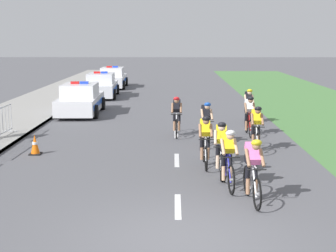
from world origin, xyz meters
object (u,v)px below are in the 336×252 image
Objects in this scene: cyclist_lead at (253,169)px; police_car_third at (113,78)px; crowd_barrier_rear at (0,123)px; cyclist_second at (228,157)px; cyclist_fifth at (256,128)px; cyclist_ninth at (248,105)px; cyclist_seventh at (177,115)px; cyclist_sixth at (206,122)px; cyclist_eighth at (249,115)px; police_car_second at (101,86)px; traffic_cone_near at (35,145)px; police_car_nearest at (81,100)px; cyclist_third at (221,147)px; cyclist_fourth at (205,140)px.

police_car_third reaches higher than cyclist_lead.
cyclist_second is at bearing -35.26° from crowd_barrier_rear.
cyclist_ninth is at bearing 84.05° from cyclist_fifth.
cyclist_sixth is at bearing -56.03° from cyclist_seventh.
cyclist_eighth is 0.39× the size of police_car_second.
police_car_second is (-5.85, 18.11, -0.11)m from cyclist_second.
traffic_cone_near is (0.10, -20.35, -0.37)m from police_car_third.
cyclist_sixth is (-0.65, 5.87, 0.00)m from cyclist_lead.
cyclist_eighth is 0.39× the size of police_car_nearest.
crowd_barrier_rear is at bearing -97.74° from police_car_second.
traffic_cone_near is (0.10, -8.08, -0.37)m from police_car_nearest.
cyclist_third and cyclist_fifth have the same top height.
police_car_third is at bearing 113.05° from cyclist_eighth.
police_car_third is at bearing 90.29° from traffic_cone_near.
crowd_barrier_rear reaches higher than traffic_cone_near.
cyclist_second is at bearing -87.53° from cyclist_sixth.
cyclist_sixth reaches higher than traffic_cone_near.
cyclist_lead is 1.00× the size of cyclist_third.
cyclist_third is 23.38m from police_car_third.
cyclist_second is 12.86m from police_car_nearest.
traffic_cone_near is (-5.69, 2.30, -0.48)m from cyclist_third.
police_car_second reaches higher than cyclist_fourth.
cyclist_sixth is at bearing -73.39° from police_car_third.
cyclist_eighth is at bearing -34.40° from police_car_nearest.
police_car_nearest reaches higher than cyclist_sixth.
cyclist_second is 2.04m from cyclist_fourth.
cyclist_seventh and cyclist_ninth have the same top height.
crowd_barrier_rear is at bearing 144.74° from cyclist_second.
crowd_barrier_rear is 3.63× the size of traffic_cone_near.
cyclist_eighth is 7.89m from traffic_cone_near.
cyclist_fifth is at bearing 4.10° from traffic_cone_near.
cyclist_fourth is at bearing -60.16° from police_car_nearest.
cyclist_second is (-0.44, 1.05, 0.00)m from cyclist_lead.
cyclist_eighth is 2.69× the size of traffic_cone_near.
cyclist_fourth is 22.39m from police_car_third.
cyclist_sixth is 0.39× the size of police_car_third.
cyclist_second is 6.68m from traffic_cone_near.
police_car_second is at bearing 82.26° from crowd_barrier_rear.
traffic_cone_near is (-6.19, 4.42, -0.48)m from cyclist_lead.
police_car_nearest is at bearing 74.14° from crowd_barrier_rear.
cyclist_eighth is (1.08, 7.46, 0.00)m from cyclist_lead.
cyclist_fourth is at bearing -94.33° from cyclist_sixth.
cyclist_ninth is (2.32, 6.99, 0.00)m from cyclist_fourth.
police_car_second is at bearing 130.30° from cyclist_ninth.
police_car_third is at bearing 104.34° from cyclist_third.
cyclist_second is at bearing -30.41° from traffic_cone_near.
cyclist_lead is at bearing -76.76° from cyclist_third.
cyclist_sixth is at bearing -116.79° from cyclist_ninth.
cyclist_eighth is 8.92m from police_car_nearest.
cyclist_ninth is at bearing 71.67° from cyclist_fourth.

